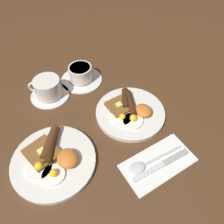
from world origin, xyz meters
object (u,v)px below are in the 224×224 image
object	(u,v)px
knife	(164,163)
spoon	(142,165)
breakfast_plate_near	(130,111)
teacup_near	(81,75)
breakfast_plate_far	(53,159)
teacup_far	(48,89)

from	to	relation	value
knife	spoon	bearing A→B (deg)	-22.42
breakfast_plate_near	teacup_near	world-z (taller)	teacup_near
breakfast_plate_near	teacup_near	xyz separation A→B (m)	(0.25, 0.06, 0.01)
breakfast_plate_far	teacup_near	xyz separation A→B (m)	(0.29, -0.24, 0.01)
breakfast_plate_far	spoon	bearing A→B (deg)	-125.85
breakfast_plate_near	teacup_far	world-z (taller)	teacup_far
breakfast_plate_far	teacup_far	size ratio (longest dim) A/B	1.72
teacup_far	teacup_near	bearing A→B (deg)	-83.37
teacup_near	spoon	bearing A→B (deg)	177.07
teacup_far	spoon	bearing A→B (deg)	-164.02
breakfast_plate_far	knife	size ratio (longest dim) A/B	1.27
teacup_near	teacup_far	bearing A→B (deg)	96.63
breakfast_plate_far	spoon	xyz separation A→B (m)	(-0.15, -0.21, -0.01)
teacup_near	teacup_far	size ratio (longest dim) A/B	1.14
knife	breakfast_plate_near	bearing A→B (deg)	-94.46
breakfast_plate_near	teacup_far	xyz separation A→B (m)	(0.24, 0.21, 0.02)
teacup_near	knife	world-z (taller)	teacup_near
breakfast_plate_near	spoon	world-z (taller)	breakfast_plate_near
breakfast_plate_near	knife	distance (m)	0.22
teacup_far	breakfast_plate_far	bearing A→B (deg)	161.03
teacup_far	spoon	world-z (taller)	teacup_far
breakfast_plate_far	teacup_near	size ratio (longest dim) A/B	1.50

